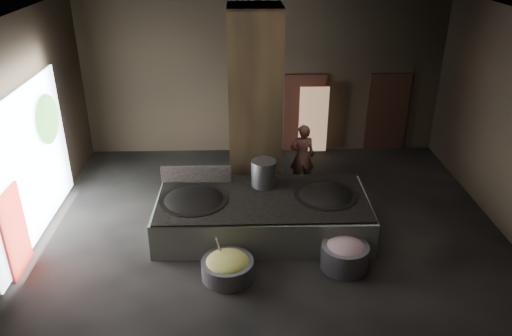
{
  "coord_description": "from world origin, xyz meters",
  "views": [
    {
      "loc": [
        -0.62,
        -9.08,
        5.98
      ],
      "look_at": [
        -0.32,
        0.67,
        1.25
      ],
      "focal_mm": 35.0,
      "sensor_mm": 36.0,
      "label": 1
    }
  ],
  "objects_px": {
    "wok_left": "(194,203)",
    "stock_pot": "(264,173)",
    "wok_right": "(325,198)",
    "meat_basin": "(345,256)",
    "hearth_platform": "(262,215)",
    "veg_basin": "(228,269)",
    "cook": "(302,156)"
  },
  "relations": [
    {
      "from": "veg_basin",
      "to": "meat_basin",
      "type": "relative_size",
      "value": 1.08
    },
    {
      "from": "meat_basin",
      "to": "stock_pot",
      "type": "bearing_deg",
      "value": 128.06
    },
    {
      "from": "cook",
      "to": "meat_basin",
      "type": "height_order",
      "value": "cook"
    },
    {
      "from": "wok_left",
      "to": "stock_pot",
      "type": "distance_m",
      "value": 1.66
    },
    {
      "from": "veg_basin",
      "to": "stock_pot",
      "type": "bearing_deg",
      "value": 69.98
    },
    {
      "from": "cook",
      "to": "meat_basin",
      "type": "xyz_separation_m",
      "value": [
        0.46,
        -3.38,
        -0.59
      ]
    },
    {
      "from": "cook",
      "to": "meat_basin",
      "type": "bearing_deg",
      "value": 95.76
    },
    {
      "from": "wok_right",
      "to": "meat_basin",
      "type": "height_order",
      "value": "wok_right"
    },
    {
      "from": "wok_left",
      "to": "veg_basin",
      "type": "xyz_separation_m",
      "value": [
        0.73,
        -1.52,
        -0.57
      ]
    },
    {
      "from": "stock_pot",
      "to": "meat_basin",
      "type": "relative_size",
      "value": 0.64
    },
    {
      "from": "wok_left",
      "to": "wok_right",
      "type": "relative_size",
      "value": 1.07
    },
    {
      "from": "hearth_platform",
      "to": "wok_left",
      "type": "distance_m",
      "value": 1.49
    },
    {
      "from": "wok_left",
      "to": "wok_right",
      "type": "bearing_deg",
      "value": 2.05
    },
    {
      "from": "hearth_platform",
      "to": "cook",
      "type": "bearing_deg",
      "value": 63.33
    },
    {
      "from": "wok_left",
      "to": "stock_pot",
      "type": "relative_size",
      "value": 2.42
    },
    {
      "from": "wok_left",
      "to": "wok_right",
      "type": "distance_m",
      "value": 2.8
    },
    {
      "from": "veg_basin",
      "to": "meat_basin",
      "type": "distance_m",
      "value": 2.27
    },
    {
      "from": "hearth_platform",
      "to": "stock_pot",
      "type": "relative_size",
      "value": 7.67
    },
    {
      "from": "stock_pot",
      "to": "veg_basin",
      "type": "xyz_separation_m",
      "value": [
        -0.77,
        -2.12,
        -0.95
      ]
    },
    {
      "from": "stock_pot",
      "to": "cook",
      "type": "xyz_separation_m",
      "value": [
        1.03,
        1.49,
        -0.29
      ]
    },
    {
      "from": "cook",
      "to": "meat_basin",
      "type": "distance_m",
      "value": 3.46
    },
    {
      "from": "wok_right",
      "to": "meat_basin",
      "type": "bearing_deg",
      "value": -82.57
    },
    {
      "from": "cook",
      "to": "hearth_platform",
      "type": "bearing_deg",
      "value": 60.24
    },
    {
      "from": "wok_right",
      "to": "stock_pot",
      "type": "relative_size",
      "value": 2.25
    },
    {
      "from": "wok_left",
      "to": "meat_basin",
      "type": "height_order",
      "value": "wok_left"
    },
    {
      "from": "wok_left",
      "to": "veg_basin",
      "type": "relative_size",
      "value": 1.43
    },
    {
      "from": "stock_pot",
      "to": "meat_basin",
      "type": "bearing_deg",
      "value": -51.94
    },
    {
      "from": "meat_basin",
      "to": "wok_right",
      "type": "bearing_deg",
      "value": 97.43
    },
    {
      "from": "hearth_platform",
      "to": "meat_basin",
      "type": "bearing_deg",
      "value": -40.07
    },
    {
      "from": "wok_left",
      "to": "hearth_platform",
      "type": "bearing_deg",
      "value": 1.97
    },
    {
      "from": "hearth_platform",
      "to": "veg_basin",
      "type": "relative_size",
      "value": 4.54
    },
    {
      "from": "wok_right",
      "to": "veg_basin",
      "type": "xyz_separation_m",
      "value": [
        -2.07,
        -1.62,
        -0.57
      ]
    }
  ]
}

